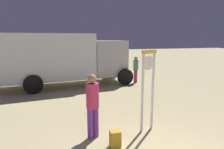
% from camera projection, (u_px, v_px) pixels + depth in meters
% --- Properties ---
extents(standing_clock, '(0.46, 0.20, 2.31)m').
position_uv_depth(standing_clock, '(148.00, 83.00, 5.34)').
color(standing_clock, white).
rests_on(standing_clock, ground_plane).
extents(person_near_clock, '(0.33, 0.33, 1.73)m').
position_uv_depth(person_near_clock, '(93.00, 103.00, 5.01)').
color(person_near_clock, '#723499').
rests_on(person_near_clock, ground_plane).
extents(backpack, '(0.26, 0.24, 0.41)m').
position_uv_depth(backpack, '(115.00, 139.00, 4.71)').
color(backpack, gold).
rests_on(backpack, ground_plane).
extents(person_distant, '(0.30, 0.30, 1.57)m').
position_uv_depth(person_distant, '(136.00, 68.00, 11.37)').
color(person_distant, '#BE2C65').
rests_on(person_distant, ground_plane).
extents(box_truck_near, '(7.05, 2.96, 2.85)m').
position_uv_depth(box_truck_near, '(64.00, 57.00, 10.57)').
color(box_truck_near, silver).
rests_on(box_truck_near, ground_plane).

